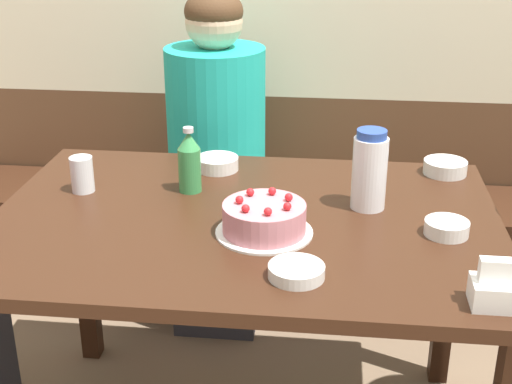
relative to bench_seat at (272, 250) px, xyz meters
The scene contains 12 objects.
bench_seat is the anchor object (origin of this frame).
dining_table 0.94m from the bench_seat, 90.00° to the right, with size 1.32×0.92×0.76m.
birthday_cake 1.08m from the bench_seat, 86.24° to the right, with size 0.24×0.24×0.10m.
water_pitcher 1.02m from the bench_seat, 66.57° to the right, with size 0.09×0.09×0.22m.
soju_bottle 0.93m from the bench_seat, 104.45° to the right, with size 0.06×0.06×0.19m.
napkin_holder 1.44m from the bench_seat, 64.76° to the right, with size 0.11×0.08×0.11m.
bowl_soup_white 1.26m from the bench_seat, 82.30° to the right, with size 0.12×0.12×0.03m.
bowl_rice_small 0.90m from the bench_seat, 39.58° to the right, with size 0.13×0.13×0.04m.
bowl_side_dish 0.75m from the bench_seat, 104.03° to the right, with size 0.13×0.13×0.04m.
bowl_sauce_shallow 1.15m from the bench_seat, 60.09° to the right, with size 0.11×0.11×0.04m.
glass_tumbler_short 1.03m from the bench_seat, 123.59° to the right, with size 0.06×0.06×0.10m.
person_grey_tee 0.43m from the bench_seat, 149.89° to the right, with size 0.35×0.35×1.25m.
Camera 1 is at (0.22, -1.66, 1.54)m, focal length 50.00 mm.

